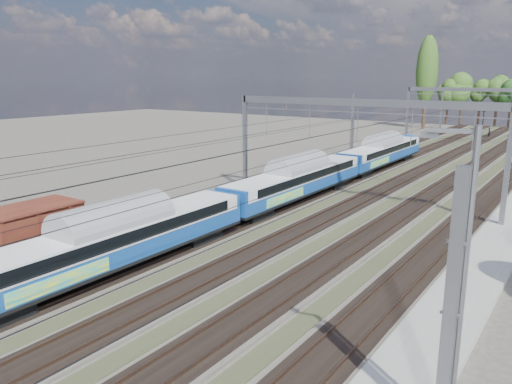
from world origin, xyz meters
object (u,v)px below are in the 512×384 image
Objects in this scene: emu_train at (296,176)px; lamp_post at (460,280)px; worker at (489,133)px; signal_near at (483,122)px.

emu_train is 6.29× the size of lamp_post.
signal_near is at bearing 174.59° from worker.
worker is at bearing 85.70° from emu_train.
emu_train is 44.17m from signal_near.
signal_near is 67.17m from lamp_post.
lamp_post reaches higher than signal_near.
emu_train is at bearing 116.65° from lamp_post.
lamp_post is at bearing -50.64° from emu_train.
worker is (4.58, 60.87, -1.53)m from emu_train.
signal_near reaches higher than worker.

